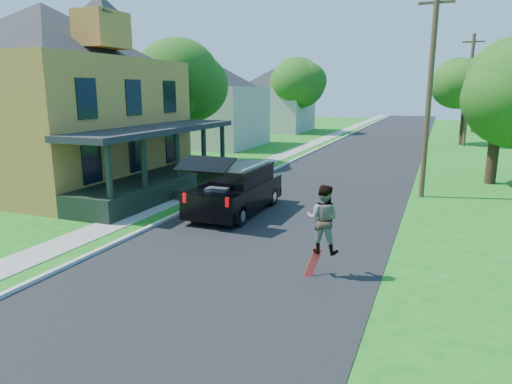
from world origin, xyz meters
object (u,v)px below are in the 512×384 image
at_px(black_suv, 236,189).
at_px(utility_pole_near, 429,94).
at_px(skateboarder, 323,219).
at_px(tree_right_near, 500,82).

relative_size(black_suv, utility_pole_near, 0.61).
relative_size(skateboarder, utility_pole_near, 0.20).
bearing_deg(utility_pole_near, skateboarder, -100.54).
distance_m(black_suv, tree_right_near, 14.80).
bearing_deg(tree_right_near, utility_pole_near, -124.44).
relative_size(skateboarder, tree_right_near, 0.23).
bearing_deg(tree_right_near, black_suv, -133.57).
bearing_deg(black_suv, utility_pole_near, 41.08).
xyz_separation_m(skateboarder, utility_pole_near, (2.00, 10.53, 3.03)).
distance_m(tree_right_near, utility_pole_near, 5.58).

